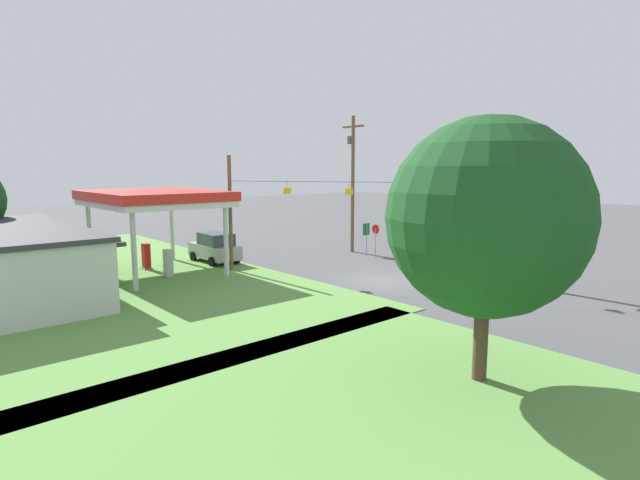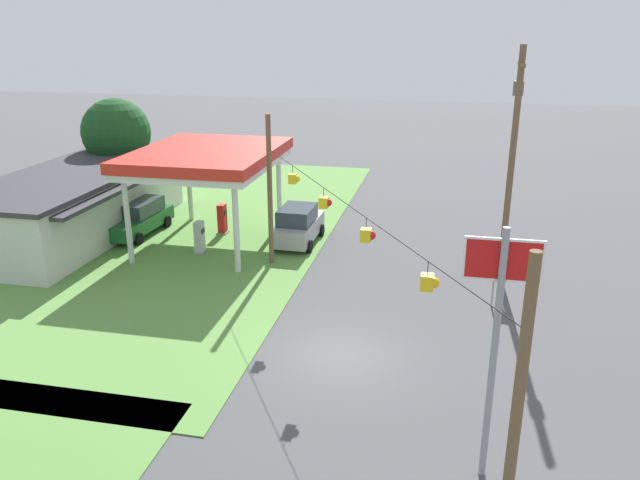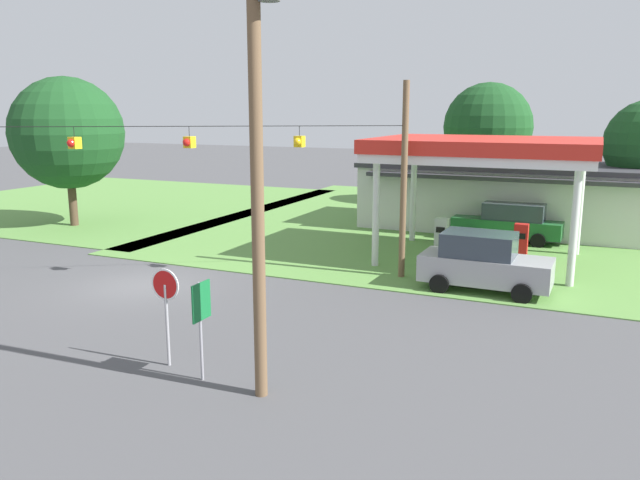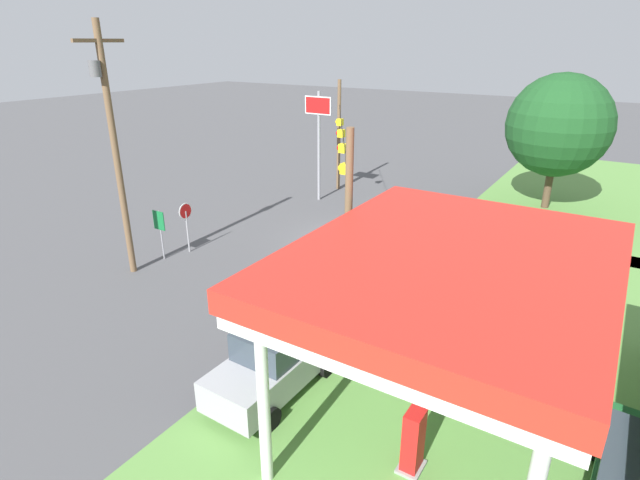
{
  "view_description": "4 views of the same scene",
  "coord_description": "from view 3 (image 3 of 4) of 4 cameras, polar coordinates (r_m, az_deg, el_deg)",
  "views": [
    {
      "loc": [
        -19.14,
        21.46,
        6.48
      ],
      "look_at": [
        2.11,
        2.85,
        2.44
      ],
      "focal_mm": 28.0,
      "sensor_mm": 36.0,
      "label": 1
    },
    {
      "loc": [
        -19.47,
        -3.37,
        11.21
      ],
      "look_at": [
        4.23,
        1.68,
        2.82
      ],
      "focal_mm": 35.0,
      "sensor_mm": 36.0,
      "label": 2
    },
    {
      "loc": [
        14.84,
        -17.31,
        6.28
      ],
      "look_at": [
        5.49,
        3.64,
        1.48
      ],
      "focal_mm": 35.0,
      "sensor_mm": 36.0,
      "label": 3
    },
    {
      "loc": [
        21.08,
        12.03,
        9.64
      ],
      "look_at": [
        5.34,
        2.1,
        2.21
      ],
      "focal_mm": 28.0,
      "sensor_mm": 36.0,
      "label": 4
    }
  ],
  "objects": [
    {
      "name": "ground_plane",
      "position": [
        23.65,
        -16.0,
        -4.06
      ],
      "size": [
        160.0,
        160.0,
        0.0
      ],
      "primitive_type": "plane",
      "color": "#4C4C4F"
    },
    {
      "name": "grass_verge_opposite_corner",
      "position": [
        45.82,
        -18.61,
        3.34
      ],
      "size": [
        24.0,
        24.0,
        0.04
      ],
      "primitive_type": "cube",
      "color": "#5B8E42",
      "rests_on": "ground"
    },
    {
      "name": "fuel_pump_far",
      "position": [
        27.01,
        17.86,
        -0.45
      ],
      "size": [
        0.71,
        0.56,
        1.71
      ],
      "color": "gray",
      "rests_on": "ground"
    },
    {
      "name": "utility_pole_main",
      "position": [
        13.07,
        -5.71,
        9.79
      ],
      "size": [
        2.2,
        0.44,
        10.46
      ],
      "color": "brown",
      "rests_on": "ground"
    },
    {
      "name": "tree_west_verge",
      "position": [
        36.5,
        -22.11,
        9.03
      ],
      "size": [
        5.97,
        5.97,
        8.05
      ],
      "color": "#4C3828",
      "rests_on": "ground"
    },
    {
      "name": "grass_verge_station_corner",
      "position": [
        34.97,
        19.83,
        0.79
      ],
      "size": [
        36.0,
        28.0,
        0.04
      ],
      "primitive_type": "cube",
      "color": "#5B8E42",
      "rests_on": "ground"
    },
    {
      "name": "gas_station_store",
      "position": [
        34.88,
        16.65,
        3.89
      ],
      "size": [
        14.98,
        7.07,
        3.52
      ],
      "color": "silver",
      "rests_on": "ground"
    },
    {
      "name": "route_sign",
      "position": [
        14.79,
        -10.82,
        -6.4
      ],
      "size": [
        0.1,
        0.7,
        2.4
      ],
      "color": "gray",
      "rests_on": "ground"
    },
    {
      "name": "car_at_pumps_front",
      "position": [
        22.6,
        14.72,
        -1.97
      ],
      "size": [
        4.5,
        2.18,
        2.09
      ],
      "rotation": [
        0.0,
        0.0,
        -0.02
      ],
      "color": "#9E9EA3",
      "rests_on": "ground"
    },
    {
      "name": "gas_station_canopy",
      "position": [
        26.72,
        14.83,
        7.9
      ],
      "size": [
        8.83,
        6.94,
        5.14
      ],
      "color": "silver",
      "rests_on": "ground"
    },
    {
      "name": "stop_sign_roadside",
      "position": [
        15.79,
        -13.93,
        -4.97
      ],
      "size": [
        0.8,
        0.08,
        2.5
      ],
      "rotation": [
        0.0,
        0.0,
        3.14
      ],
      "color": "#99999E",
      "rests_on": "ground"
    },
    {
      "name": "fuel_pump_near",
      "position": [
        27.53,
        11.02,
        0.13
      ],
      "size": [
        0.71,
        0.56,
        1.71
      ],
      "color": "gray",
      "rests_on": "ground"
    },
    {
      "name": "signal_span_gantry",
      "position": [
        22.9,
        -16.6,
        5.68
      ],
      "size": [
        16.83,
        10.24,
        7.33
      ],
      "color": "brown",
      "rests_on": "ground"
    },
    {
      "name": "tree_behind_station",
      "position": [
        42.76,
        15.1,
        9.94
      ],
      "size": [
        5.73,
        5.73,
        8.06
      ],
      "color": "#4C3828",
      "rests_on": "ground"
    },
    {
      "name": "car_at_pumps_rear",
      "position": [
        31.58,
        16.94,
        1.62
      ],
      "size": [
        5.2,
        2.29,
        1.91
      ],
      "rotation": [
        0.0,
        0.0,
        3.09
      ],
      "color": "#1E602D",
      "rests_on": "ground"
    }
  ]
}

